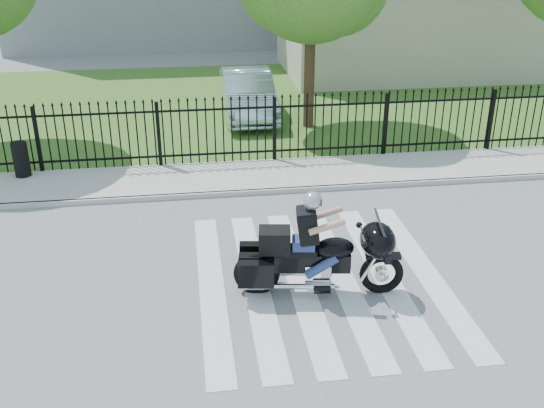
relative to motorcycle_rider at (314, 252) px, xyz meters
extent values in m
plane|color=slate|center=(0.22, 0.38, -0.81)|extent=(120.00, 120.00, 0.00)
cube|color=#ADAAA3|center=(0.22, 5.38, -0.75)|extent=(40.00, 2.00, 0.12)
cube|color=#ADAAA3|center=(0.22, 4.38, -0.75)|extent=(40.00, 0.12, 0.12)
cube|color=#396121|center=(0.22, 12.38, -0.80)|extent=(40.00, 12.00, 0.02)
cube|color=black|center=(0.22, 6.38, -0.46)|extent=(26.00, 0.04, 0.05)
cube|color=black|center=(0.22, 6.38, 0.74)|extent=(26.00, 0.04, 0.05)
cylinder|color=#382316|center=(1.72, 9.38, 1.27)|extent=(0.32, 0.32, 4.16)
cube|color=#B5A997|center=(7.22, 16.38, 0.94)|extent=(10.00, 6.00, 3.50)
torus|color=black|center=(1.17, -0.17, -0.44)|extent=(0.79, 0.25, 0.77)
torus|color=black|center=(-0.99, 0.14, -0.44)|extent=(0.84, 0.28, 0.82)
cube|color=black|center=(-0.10, 0.01, -0.19)|extent=(1.48, 0.47, 0.34)
ellipsoid|color=black|center=(0.34, -0.05, 0.07)|extent=(0.75, 0.54, 0.37)
cube|color=black|center=(-0.33, 0.05, 0.02)|extent=(0.77, 0.46, 0.11)
cube|color=silver|center=(0.06, -0.01, -0.38)|extent=(0.49, 0.40, 0.34)
ellipsoid|color=black|center=(1.06, -0.15, 0.22)|extent=(0.71, 0.89, 0.61)
cube|color=black|center=(-0.68, 0.10, 0.22)|extent=(0.59, 0.50, 0.40)
cube|color=navy|center=(-0.19, 0.03, 0.16)|extent=(0.43, 0.39, 0.20)
sphere|color=#AFB2B8|center=(-0.06, 0.01, 0.97)|extent=(0.33, 0.33, 0.33)
imported|color=#9EB5C7|center=(-0.03, 10.73, -0.05)|extent=(1.56, 4.46, 1.47)
cylinder|color=black|center=(-6.17, 6.08, -0.25)|extent=(0.39, 0.39, 0.87)
camera|label=1|loc=(-2.06, -9.41, 5.33)|focal=42.00mm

